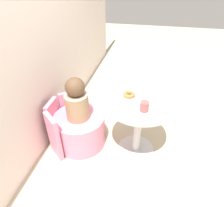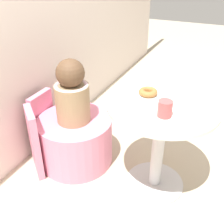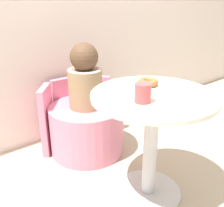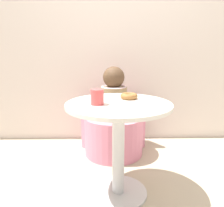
% 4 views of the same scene
% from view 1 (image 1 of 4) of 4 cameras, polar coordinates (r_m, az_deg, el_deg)
% --- Properties ---
extents(ground_plane, '(12.00, 12.00, 0.00)m').
position_cam_1_polar(ground_plane, '(2.53, 7.09, -12.08)').
color(ground_plane, '#B7A88E').
extents(back_wall, '(6.00, 0.06, 2.40)m').
position_cam_1_polar(back_wall, '(2.20, -22.17, 15.48)').
color(back_wall, silver).
rests_on(back_wall, ground_plane).
extents(round_table, '(0.72, 0.72, 0.70)m').
position_cam_1_polar(round_table, '(2.16, 7.64, -3.83)').
color(round_table, silver).
rests_on(round_table, ground_plane).
extents(tub_chair, '(0.60, 0.60, 0.40)m').
position_cam_1_polar(tub_chair, '(2.47, -9.09, -7.39)').
color(tub_chair, pink).
rests_on(tub_chair, ground_plane).
extents(booth_backrest, '(0.70, 0.25, 0.56)m').
position_cam_1_polar(booth_backrest, '(2.50, -14.61, -5.11)').
color(booth_backrest, pink).
rests_on(booth_backrest, ground_plane).
extents(child_figure, '(0.26, 0.26, 0.50)m').
position_cam_1_polar(child_figure, '(2.20, -10.11, 0.93)').
color(child_figure, '#937A56').
rests_on(child_figure, tub_chair).
extents(donut, '(0.13, 0.13, 0.04)m').
position_cam_1_polar(donut, '(2.11, 4.90, 2.61)').
color(donut, '#9E6633').
rests_on(donut, round_table).
extents(cup, '(0.09, 0.09, 0.10)m').
position_cam_1_polar(cup, '(1.90, 9.27, -0.82)').
color(cup, '#DB4C4C').
rests_on(cup, round_table).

